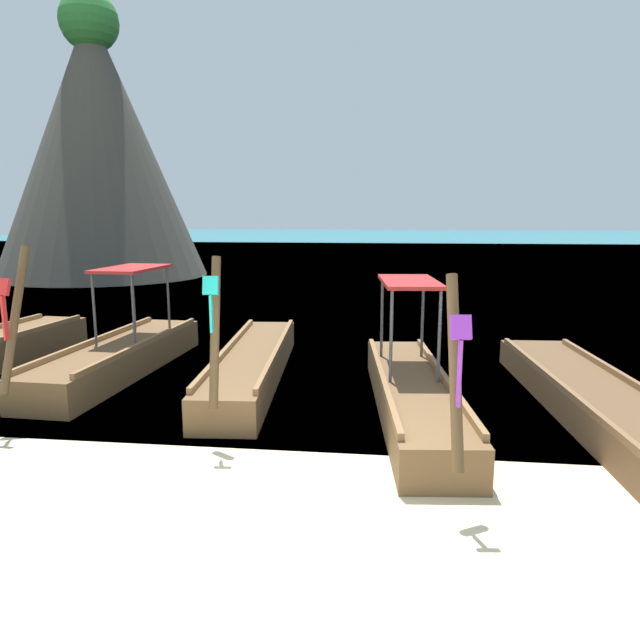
{
  "coord_description": "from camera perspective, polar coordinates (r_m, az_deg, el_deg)",
  "views": [
    {
      "loc": [
        1.06,
        -5.58,
        3.06
      ],
      "look_at": [
        0.0,
        3.42,
        1.4
      ],
      "focal_mm": 32.08,
      "sensor_mm": 36.0,
      "label": 1
    }
  ],
  "objects": [
    {
      "name": "karst_rock",
      "position": [
        31.82,
        -21.73,
        15.35
      ],
      "size": [
        11.36,
        10.25,
        13.6
      ],
      "color": "#47443D",
      "rests_on": "ground"
    },
    {
      "name": "longtail_boat_turquoise_ribbon",
      "position": [
        10.88,
        -6.72,
        -4.4
      ],
      "size": [
        1.46,
        6.31,
        2.53
      ],
      "color": "brown",
      "rests_on": "ground"
    },
    {
      "name": "sea_water",
      "position": [
        67.08,
        5.84,
        7.71
      ],
      "size": [
        120.0,
        120.0,
        0.0
      ],
      "primitive_type": "plane",
      "color": "#147A89",
      "rests_on": "ground"
    },
    {
      "name": "longtail_boat_violet_ribbon",
      "position": [
        9.07,
        9.19,
        -7.11
      ],
      "size": [
        1.55,
        6.05,
        2.47
      ],
      "color": "brown",
      "rests_on": "ground"
    },
    {
      "name": "longtail_boat_red_ribbon",
      "position": [
        11.87,
        -19.33,
        -3.34
      ],
      "size": [
        1.39,
        5.96,
        2.63
      ],
      "color": "brown",
      "rests_on": "ground"
    },
    {
      "name": "longtail_boat_green_ribbon",
      "position": [
        9.65,
        26.17,
        -7.59
      ],
      "size": [
        1.63,
        7.48,
        2.73
      ],
      "color": "brown",
      "rests_on": "ground"
    },
    {
      "name": "ground",
      "position": [
        6.45,
        -3.73,
        -17.95
      ],
      "size": [
        120.0,
        120.0,
        0.0
      ],
      "primitive_type": "plane",
      "color": "beige"
    }
  ]
}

